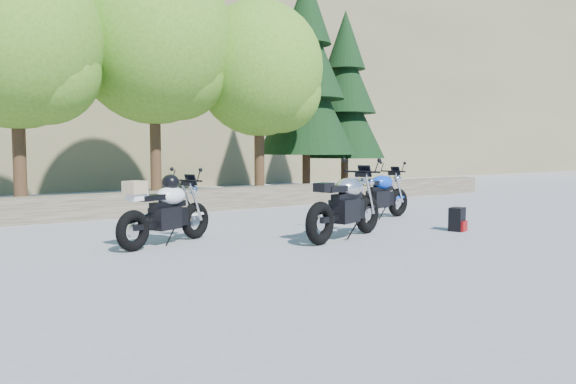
% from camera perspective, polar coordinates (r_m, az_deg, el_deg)
% --- Properties ---
extents(ground, '(90.00, 90.00, 0.00)m').
position_cam_1_polar(ground, '(8.00, 3.09, -5.86)').
color(ground, gray).
rests_on(ground, ground).
extents(stone_wall, '(22.00, 0.55, 0.50)m').
position_cam_1_polar(stone_wall, '(12.68, -12.85, -1.05)').
color(stone_wall, brown).
rests_on(stone_wall, ground).
extents(hillside, '(80.00, 30.00, 15.00)m').
position_cam_1_polar(hillside, '(35.54, -23.35, 13.84)').
color(hillside, brown).
rests_on(hillside, ground).
extents(tree_decid_left, '(3.67, 3.67, 5.62)m').
position_cam_1_polar(tree_decid_left, '(13.67, -25.45, 13.26)').
color(tree_decid_left, '#382314').
rests_on(tree_decid_left, ground).
extents(tree_decid_mid, '(4.08, 4.08, 6.24)m').
position_cam_1_polar(tree_decid_mid, '(15.08, -13.00, 14.24)').
color(tree_decid_mid, '#382314').
rests_on(tree_decid_mid, ground).
extents(tree_decid_right, '(3.54, 3.54, 5.41)m').
position_cam_1_polar(tree_decid_right, '(15.81, -2.50, 11.90)').
color(tree_decid_right, '#382314').
rests_on(tree_decid_right, ground).
extents(conifer_near, '(3.17, 3.17, 7.06)m').
position_cam_1_polar(conifer_near, '(18.30, 1.89, 11.44)').
color(conifer_near, '#382314').
rests_on(conifer_near, ground).
extents(conifer_far, '(2.82, 2.82, 6.27)m').
position_cam_1_polar(conifer_far, '(20.12, 5.83, 9.60)').
color(conifer_far, '#382314').
rests_on(conifer_far, ground).
extents(silver_bike, '(2.07, 0.88, 1.07)m').
position_cam_1_polar(silver_bike, '(8.94, 5.88, -1.45)').
color(silver_bike, black).
rests_on(silver_bike, ground).
extents(white_bike, '(1.80, 0.89, 1.05)m').
position_cam_1_polar(white_bike, '(8.52, -12.35, -1.84)').
color(white_bike, black).
rests_on(white_bike, ground).
extents(blue_bike, '(1.95, 0.62, 0.98)m').
position_cam_1_polar(blue_bike, '(11.54, 9.22, -0.39)').
color(blue_bike, black).
rests_on(blue_bike, ground).
extents(backpack, '(0.36, 0.33, 0.41)m').
position_cam_1_polar(backpack, '(10.22, 16.84, -2.70)').
color(backpack, black).
rests_on(backpack, ground).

